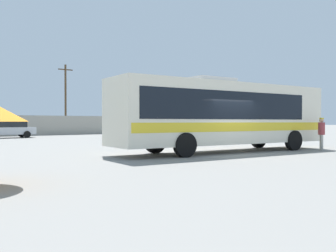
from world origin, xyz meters
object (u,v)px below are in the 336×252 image
(attendant_by_bus_door, at_px, (321,132))
(utility_pole_near, at_px, (66,98))
(parked_car_second_silver, at_px, (9,129))
(coach_bus_cream_yellow, at_px, (222,113))

(attendant_by_bus_door, bearing_deg, utility_pole_near, 89.17)
(parked_car_second_silver, relative_size, utility_pole_near, 0.55)
(parked_car_second_silver, xyz_separation_m, utility_pole_near, (8.65, 7.17, 3.59))
(coach_bus_cream_yellow, xyz_separation_m, utility_pole_near, (5.28, 30.33, 2.47))
(attendant_by_bus_door, xyz_separation_m, utility_pole_near, (0.48, 32.89, 3.42))
(coach_bus_cream_yellow, distance_m, utility_pole_near, 30.89)
(attendant_by_bus_door, bearing_deg, coach_bus_cream_yellow, 151.93)
(attendant_by_bus_door, distance_m, utility_pole_near, 33.07)
(attendant_by_bus_door, distance_m, parked_car_second_silver, 26.99)
(attendant_by_bus_door, relative_size, utility_pole_near, 0.20)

